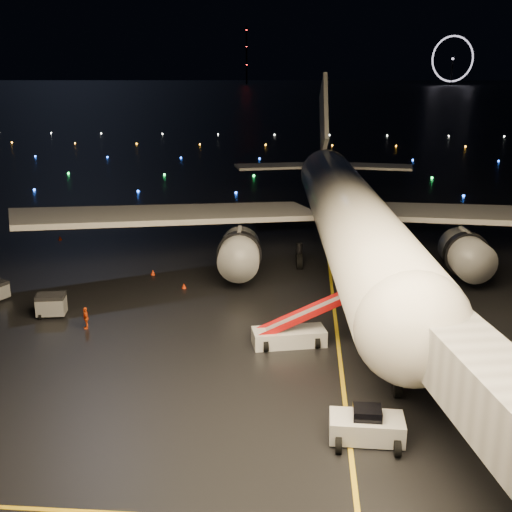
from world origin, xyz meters
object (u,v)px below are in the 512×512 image
Objects in this scene: belt_loader at (289,320)px; baggage_cart_0 at (51,305)px; airliner at (346,172)px; pushback_tug at (367,424)px; crew_c at (86,318)px.

belt_loader is 3.47× the size of baggage_cart_0.
pushback_tug is at bearing -94.43° from airliner.
airliner is at bearing 63.85° from belt_loader.
pushback_tug is 22.95m from crew_c.
pushback_tug is at bearing 31.88° from crew_c.
belt_loader is 4.45× the size of crew_c.
belt_loader is 18.44m from baggage_cart_0.
baggage_cart_0 is at bearing 155.22° from belt_loader.
belt_loader is 14.79m from crew_c.
belt_loader reaches higher than crew_c.
belt_loader is at bearing -21.27° from baggage_cart_0.
belt_loader reaches higher than pushback_tug.
crew_c is at bearing -140.21° from airliner.
pushback_tug is 26.90m from baggage_cart_0.
airliner is 21.67m from belt_loader.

